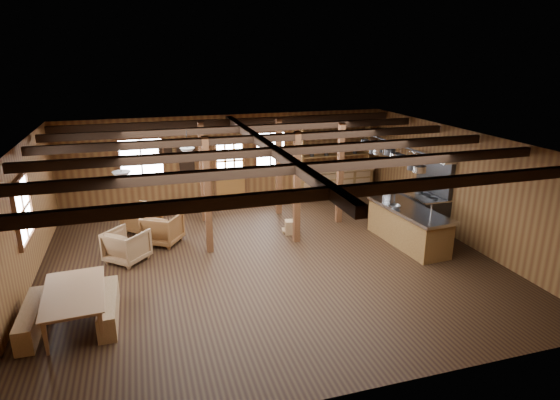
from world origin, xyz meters
name	(u,v)px	position (x,y,z in m)	size (l,w,h in m)	color
room	(269,204)	(0.00, 0.00, 1.40)	(10.04, 9.04, 2.84)	black
ceiling_joists	(266,145)	(0.00, 0.18, 2.68)	(9.80, 8.82, 0.18)	black
timber_posts	(266,179)	(0.52, 2.08, 1.40)	(3.95, 2.35, 2.80)	#462A14
back_door	(230,177)	(0.00, 4.45, 0.88)	(1.02, 0.08, 2.15)	brown
window_back_left	(141,160)	(-2.60, 4.46, 1.60)	(1.32, 0.06, 1.32)	white
window_back_right	(270,152)	(1.30, 4.46, 1.60)	(1.02, 0.06, 1.32)	white
window_left	(23,210)	(-4.96, 0.50, 1.60)	(0.14, 1.24, 1.32)	white
notice_boards	(180,156)	(-1.50, 4.46, 1.64)	(1.08, 0.03, 0.90)	silver
back_counter	(334,179)	(3.40, 4.20, 0.60)	(2.55, 0.60, 2.45)	brown
pendant_lamps	(158,163)	(-2.25, 1.00, 2.25)	(1.86, 2.36, 0.66)	#303133
pot_rack	(392,155)	(3.11, 0.21, 2.27)	(0.40, 3.00, 0.44)	#303133
kitchen_island	(408,226)	(3.60, 0.03, 0.48)	(1.06, 2.56, 1.20)	brown
step_stool	(292,227)	(1.05, 1.51, 0.18)	(0.41, 0.29, 0.37)	olive
commercial_range	(423,204)	(4.65, 1.00, 0.64)	(0.82, 1.59, 1.97)	#303133
dining_table	(78,307)	(-3.90, -1.45, 0.32)	(1.81, 1.01, 0.64)	#906441
bench_wall	(32,319)	(-4.65, -1.45, 0.22)	(0.30, 1.60, 0.44)	olive
bench_aisle	(109,307)	(-3.40, -1.45, 0.22)	(0.31, 1.63, 0.45)	olive
armchair_a	(141,218)	(-2.74, 2.85, 0.37)	(0.79, 0.81, 0.74)	brown
armchair_b	(163,229)	(-2.24, 1.84, 0.39)	(0.82, 0.85, 0.77)	brown
armchair_c	(127,246)	(-3.09, 1.00, 0.38)	(0.81, 0.83, 0.76)	brown
counter_pot	(389,194)	(3.53, 0.92, 1.04)	(0.33, 0.33, 0.20)	#B4B7BB
bowl	(395,206)	(3.28, 0.18, 0.97)	(0.26, 0.26, 0.06)	silver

